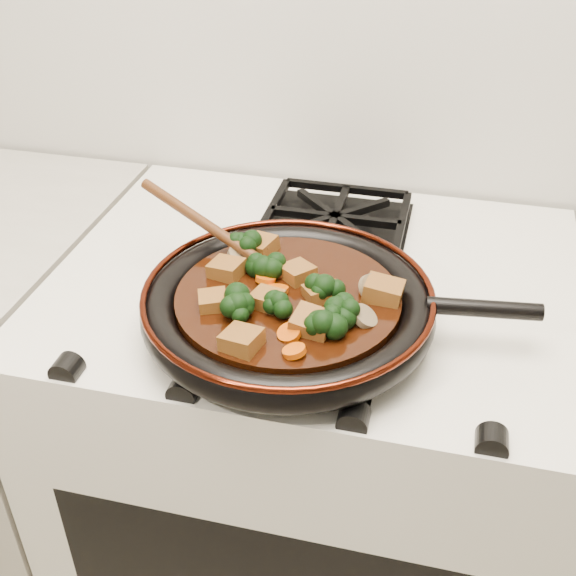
# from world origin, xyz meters

# --- Properties ---
(stove) EXTENTS (0.76, 0.60, 0.90)m
(stove) POSITION_xyz_m (0.00, 1.69, 0.45)
(stove) COLOR silver
(stove) RESTS_ON ground
(burner_grate_front) EXTENTS (0.23, 0.23, 0.03)m
(burner_grate_front) POSITION_xyz_m (0.00, 1.55, 0.91)
(burner_grate_front) COLOR black
(burner_grate_front) RESTS_ON stove
(burner_grate_back) EXTENTS (0.23, 0.23, 0.03)m
(burner_grate_back) POSITION_xyz_m (0.00, 1.83, 0.91)
(burner_grate_back) COLOR black
(burner_grate_back) RESTS_ON stove
(skillet) EXTENTS (0.50, 0.37, 0.05)m
(skillet) POSITION_xyz_m (-0.01, 1.55, 0.94)
(skillet) COLOR black
(skillet) RESTS_ON burner_grate_front
(braising_sauce) EXTENTS (0.28, 0.28, 0.02)m
(braising_sauce) POSITION_xyz_m (-0.01, 1.55, 0.95)
(braising_sauce) COLOR black
(braising_sauce) RESTS_ON skillet
(tofu_cube_0) EXTENTS (0.05, 0.05, 0.03)m
(tofu_cube_0) POSITION_xyz_m (0.03, 1.55, 0.97)
(tofu_cube_0) COLOR brown
(tofu_cube_0) RESTS_ON braising_sauce
(tofu_cube_1) EXTENTS (0.04, 0.04, 0.02)m
(tofu_cube_1) POSITION_xyz_m (-0.08, 1.64, 0.97)
(tofu_cube_1) COLOR brown
(tofu_cube_1) RESTS_ON braising_sauce
(tofu_cube_2) EXTENTS (0.05, 0.05, 0.03)m
(tofu_cube_2) POSITION_xyz_m (-0.07, 1.65, 0.97)
(tofu_cube_2) COLOR brown
(tofu_cube_2) RESTS_ON braising_sauce
(tofu_cube_3) EXTENTS (0.04, 0.04, 0.02)m
(tofu_cube_3) POSITION_xyz_m (-0.03, 1.53, 0.97)
(tofu_cube_3) COLOR brown
(tofu_cube_3) RESTS_ON braising_sauce
(tofu_cube_4) EXTENTS (0.05, 0.05, 0.03)m
(tofu_cube_4) POSITION_xyz_m (0.03, 1.49, 0.97)
(tofu_cube_4) COLOR brown
(tofu_cube_4) RESTS_ON braising_sauce
(tofu_cube_5) EXTENTS (0.05, 0.05, 0.02)m
(tofu_cube_5) POSITION_xyz_m (-0.01, 1.59, 0.97)
(tofu_cube_5) COLOR brown
(tofu_cube_5) RESTS_ON braising_sauce
(tofu_cube_6) EXTENTS (0.05, 0.05, 0.03)m
(tofu_cube_6) POSITION_xyz_m (0.11, 1.58, 0.97)
(tofu_cube_6) COLOR brown
(tofu_cube_6) RESTS_ON braising_sauce
(tofu_cube_7) EXTENTS (0.05, 0.05, 0.03)m
(tofu_cube_7) POSITION_xyz_m (-0.10, 1.58, 0.97)
(tofu_cube_7) COLOR brown
(tofu_cube_7) RESTS_ON braising_sauce
(tofu_cube_8) EXTENTS (0.05, 0.05, 0.03)m
(tofu_cube_8) POSITION_xyz_m (-0.04, 1.44, 0.97)
(tofu_cube_8) COLOR brown
(tofu_cube_8) RESTS_ON braising_sauce
(tofu_cube_9) EXTENTS (0.05, 0.05, 0.02)m
(tofu_cube_9) POSITION_xyz_m (-0.09, 1.51, 0.97)
(tofu_cube_9) COLOR brown
(tofu_cube_9) RESTS_ON braising_sauce
(broccoli_floret_0) EXTENTS (0.06, 0.06, 0.06)m
(broccoli_floret_0) POSITION_xyz_m (0.04, 1.55, 0.97)
(broccoli_floret_0) COLOR black
(broccoli_floret_0) RESTS_ON braising_sauce
(broccoli_floret_1) EXTENTS (0.07, 0.07, 0.07)m
(broccoli_floret_1) POSITION_xyz_m (-0.05, 1.50, 0.97)
(broccoli_floret_1) COLOR black
(broccoli_floret_1) RESTS_ON braising_sauce
(broccoli_floret_2) EXTENTS (0.09, 0.09, 0.07)m
(broccoli_floret_2) POSITION_xyz_m (-0.05, 1.60, 0.97)
(broccoli_floret_2) COLOR black
(broccoli_floret_2) RESTS_ON braising_sauce
(broccoli_floret_3) EXTENTS (0.08, 0.08, 0.06)m
(broccoli_floret_3) POSITION_xyz_m (-0.05, 1.49, 0.97)
(broccoli_floret_3) COLOR black
(broccoli_floret_3) RESTS_ON braising_sauce
(broccoli_floret_4) EXTENTS (0.08, 0.08, 0.08)m
(broccoli_floret_4) POSITION_xyz_m (0.05, 1.49, 0.97)
(broccoli_floret_4) COLOR black
(broccoli_floret_4) RESTS_ON braising_sauce
(broccoli_floret_5) EXTENTS (0.07, 0.08, 0.05)m
(broccoli_floret_5) POSITION_xyz_m (0.07, 1.52, 0.97)
(broccoli_floret_5) COLOR black
(broccoli_floret_5) RESTS_ON braising_sauce
(broccoli_floret_6) EXTENTS (0.07, 0.08, 0.07)m
(broccoli_floret_6) POSITION_xyz_m (-0.09, 1.63, 0.97)
(broccoli_floret_6) COLOR black
(broccoli_floret_6) RESTS_ON braising_sauce
(broccoli_floret_7) EXTENTS (0.07, 0.07, 0.06)m
(broccoli_floret_7) POSITION_xyz_m (-0.01, 1.51, 0.97)
(broccoli_floret_7) COLOR black
(broccoli_floret_7) RESTS_ON braising_sauce
(carrot_coin_0) EXTENTS (0.03, 0.03, 0.02)m
(carrot_coin_0) POSITION_xyz_m (0.01, 1.47, 0.96)
(carrot_coin_0) COLOR #CC4C05
(carrot_coin_0) RESTS_ON braising_sauce
(carrot_coin_1) EXTENTS (0.03, 0.03, 0.02)m
(carrot_coin_1) POSITION_xyz_m (-0.02, 1.55, 0.96)
(carrot_coin_1) COLOR #CC4C05
(carrot_coin_1) RESTS_ON braising_sauce
(carrot_coin_2) EXTENTS (0.03, 0.03, 0.02)m
(carrot_coin_2) POSITION_xyz_m (0.04, 1.57, 0.96)
(carrot_coin_2) COLOR #CC4C05
(carrot_coin_2) RESTS_ON braising_sauce
(carrot_coin_3) EXTENTS (0.03, 0.03, 0.02)m
(carrot_coin_3) POSITION_xyz_m (0.02, 1.44, 0.96)
(carrot_coin_3) COLOR #CC4C05
(carrot_coin_3) RESTS_ON braising_sauce
(carrot_coin_4) EXTENTS (0.03, 0.03, 0.02)m
(carrot_coin_4) POSITION_xyz_m (0.09, 1.58, 0.96)
(carrot_coin_4) COLOR #CC4C05
(carrot_coin_4) RESTS_ON braising_sauce
(carrot_coin_5) EXTENTS (0.03, 0.03, 0.02)m
(carrot_coin_5) POSITION_xyz_m (-0.04, 1.57, 0.96)
(carrot_coin_5) COLOR #CC4C05
(carrot_coin_5) RESTS_ON braising_sauce
(mushroom_slice_0) EXTENTS (0.03, 0.04, 0.03)m
(mushroom_slice_0) POSITION_xyz_m (0.09, 1.52, 0.97)
(mushroom_slice_0) COLOR brown
(mushroom_slice_0) RESTS_ON braising_sauce
(mushroom_slice_1) EXTENTS (0.04, 0.03, 0.02)m
(mushroom_slice_1) POSITION_xyz_m (0.09, 1.58, 0.97)
(mushroom_slice_1) COLOR brown
(mushroom_slice_1) RESTS_ON braising_sauce
(mushroom_slice_2) EXTENTS (0.04, 0.04, 0.02)m
(mushroom_slice_2) POSITION_xyz_m (-0.09, 1.62, 0.97)
(mushroom_slice_2) COLOR brown
(mushroom_slice_2) RESTS_ON braising_sauce
(mushroom_slice_3) EXTENTS (0.04, 0.05, 0.03)m
(mushroom_slice_3) POSITION_xyz_m (0.09, 1.58, 0.97)
(mushroom_slice_3) COLOR brown
(mushroom_slice_3) RESTS_ON braising_sauce
(wooden_spoon) EXTENTS (0.15, 0.08, 0.23)m
(wooden_spoon) POSITION_xyz_m (-0.10, 1.63, 0.98)
(wooden_spoon) COLOR #48250F
(wooden_spoon) RESTS_ON braising_sauce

